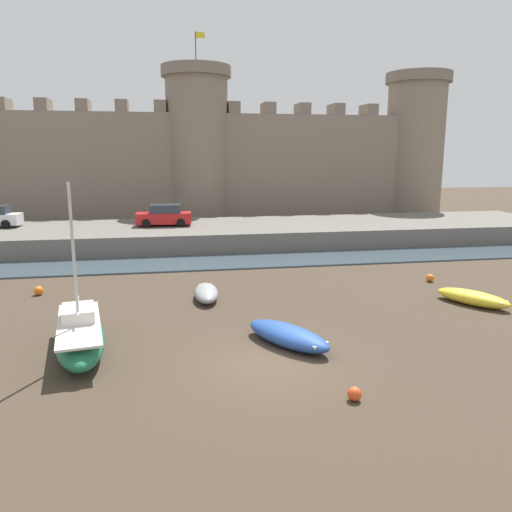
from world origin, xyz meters
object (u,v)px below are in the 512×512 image
mooring_buoy_off_centre (354,394)px  car_quay_centre_west (164,216)px  sailboat_midflat_centre (80,335)px  rowboat_near_channel_left (206,293)px  mooring_buoy_near_shore (430,278)px  rowboat_midflat_left (473,297)px  rowboat_foreground_left (288,335)px  mooring_buoy_near_channel (38,291)px

mooring_buoy_off_centre → car_quay_centre_west: (-5.18, 26.14, 1.99)m
sailboat_midflat_centre → rowboat_near_channel_left: (4.81, 5.71, -0.30)m
mooring_buoy_near_shore → car_quay_centre_west: 20.13m
rowboat_midflat_left → mooring_buoy_near_shore: size_ratio=8.35×
rowboat_foreground_left → sailboat_midflat_centre: bearing=175.3°
mooring_buoy_off_centre → car_quay_centre_west: car_quay_centre_west is taller
rowboat_foreground_left → car_quay_centre_west: bearing=101.2°
mooring_buoy_near_channel → mooring_buoy_off_centre: bearing=-48.7°
rowboat_midflat_left → car_quay_centre_west: car_quay_centre_west is taller
rowboat_near_channel_left → mooring_buoy_near_shore: rowboat_near_channel_left is taller
sailboat_midflat_centre → mooring_buoy_near_channel: sailboat_midflat_centre is taller
rowboat_midflat_left → rowboat_near_channel_left: (-11.92, 2.97, 0.00)m
rowboat_foreground_left → mooring_buoy_near_shore: rowboat_foreground_left is taller
mooring_buoy_off_centre → rowboat_midflat_left: bearing=41.6°
mooring_buoy_near_shore → mooring_buoy_off_centre: 14.84m
rowboat_foreground_left → car_quay_centre_west: car_quay_centre_west is taller
mooring_buoy_near_shore → sailboat_midflat_centre: bearing=-157.8°
rowboat_midflat_left → rowboat_foreground_left: size_ratio=0.90×
rowboat_foreground_left → mooring_buoy_near_shore: size_ratio=9.24×
mooring_buoy_near_shore → car_quay_centre_west: size_ratio=0.10×
car_quay_centre_west → rowboat_midflat_left: bearing=-53.2°
rowboat_near_channel_left → mooring_buoy_near_channel: rowboat_near_channel_left is taller
sailboat_midflat_centre → mooring_buoy_near_shore: bearing=22.2°
mooring_buoy_off_centre → car_quay_centre_west: size_ratio=0.10×
rowboat_foreground_left → car_quay_centre_west: (-4.33, 21.79, 1.81)m
sailboat_midflat_centre → rowboat_near_channel_left: 7.47m
rowboat_near_channel_left → rowboat_foreground_left: bearing=-68.9°
rowboat_foreground_left → mooring_buoy_near_channel: bearing=140.8°
rowboat_midflat_left → mooring_buoy_near_channel: 20.59m
sailboat_midflat_centre → car_quay_centre_west: bearing=82.2°
sailboat_midflat_centre → mooring_buoy_off_centre: sailboat_midflat_centre is taller
sailboat_midflat_centre → mooring_buoy_near_channel: 8.55m
rowboat_foreground_left → rowboat_midflat_left: bearing=19.3°
mooring_buoy_off_centre → rowboat_foreground_left: bearing=101.0°
rowboat_midflat_left → car_quay_centre_west: (-13.83, 18.47, 1.85)m
rowboat_near_channel_left → mooring_buoy_off_centre: (3.27, -10.65, -0.14)m
sailboat_midflat_centre → mooring_buoy_off_centre: (8.08, -4.94, -0.44)m
rowboat_near_channel_left → mooring_buoy_off_centre: bearing=-72.9°
rowboat_midflat_left → mooring_buoy_near_channel: bearing=165.4°
sailboat_midflat_centre → rowboat_near_channel_left: sailboat_midflat_centre is taller
rowboat_near_channel_left → mooring_buoy_off_centre: rowboat_near_channel_left is taller
sailboat_midflat_centre → rowboat_midflat_left: size_ratio=1.68×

